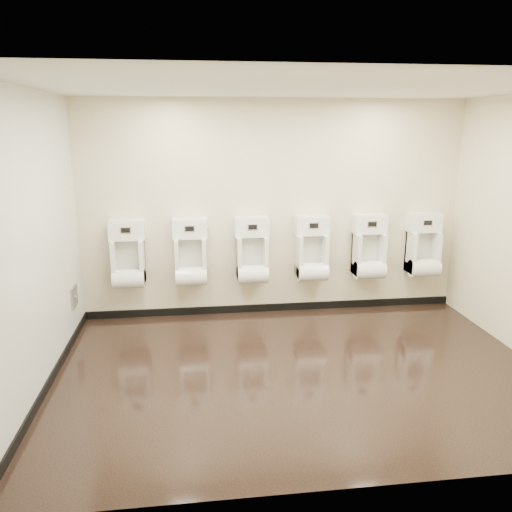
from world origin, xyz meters
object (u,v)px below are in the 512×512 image
at_px(access_panel, 74,297).
at_px(urinal_2, 252,255).
at_px(urinal_1, 191,257).
at_px(urinal_4, 369,251).
at_px(urinal_0, 128,259).
at_px(urinal_5, 423,250).
at_px(urinal_3, 312,253).

relative_size(access_panel, urinal_2, 0.30).
distance_m(urinal_1, urinal_4, 2.36).
distance_m(urinal_0, urinal_2, 1.57).
xyz_separation_m(urinal_1, urinal_4, (2.36, 0.00, 0.00)).
bearing_deg(urinal_4, access_panel, -173.89).
relative_size(urinal_2, urinal_5, 1.00).
xyz_separation_m(urinal_3, urinal_4, (0.78, 0.00, 0.00)).
distance_m(urinal_0, urinal_4, 3.14).
distance_m(urinal_2, urinal_3, 0.79).
height_order(access_panel, urinal_1, urinal_1).
bearing_deg(access_panel, urinal_3, 7.70).
xyz_separation_m(access_panel, urinal_0, (0.60, 0.40, 0.34)).
height_order(urinal_0, urinal_4, same).
bearing_deg(urinal_1, urinal_4, 0.00).
bearing_deg(urinal_3, urinal_0, 180.00).
bearing_deg(urinal_2, urinal_0, 180.00).
bearing_deg(urinal_0, access_panel, -146.32).
height_order(urinal_0, urinal_1, same).
bearing_deg(urinal_1, access_panel, -163.82).
relative_size(access_panel, urinal_5, 0.30).
bearing_deg(urinal_3, access_panel, -172.30).
bearing_deg(urinal_5, access_panel, -174.92).
distance_m(urinal_2, urinal_4, 1.57).
relative_size(access_panel, urinal_0, 0.30).
bearing_deg(urinal_1, urinal_0, 180.00).
bearing_deg(access_panel, urinal_0, 33.68).
distance_m(urinal_0, urinal_5, 3.91).
relative_size(urinal_1, urinal_4, 1.00).
relative_size(access_panel, urinal_4, 0.30).
xyz_separation_m(access_panel, urinal_5, (4.51, 0.40, 0.34)).
relative_size(urinal_2, urinal_4, 1.00).
bearing_deg(urinal_4, urinal_0, 180.00).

